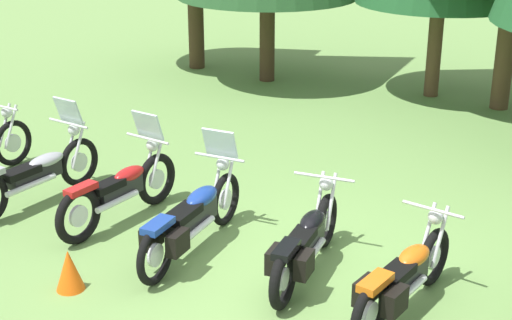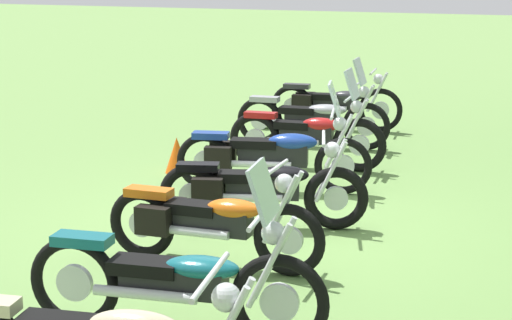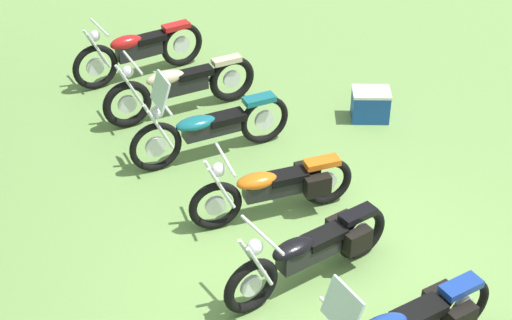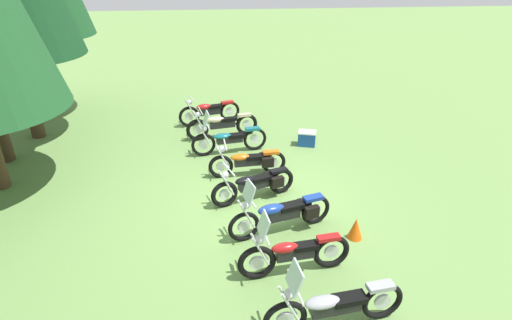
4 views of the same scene
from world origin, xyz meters
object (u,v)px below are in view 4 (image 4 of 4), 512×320
(motorcycle_7, at_px, (222,124))
(picnic_cooler, at_px, (307,138))
(motorcycle_8, at_px, (209,111))
(motorcycle_4, at_px, (255,184))
(motorcycle_5, at_px, (249,161))
(traffic_cone, at_px, (356,228))
(motorcycle_1, at_px, (333,305))
(motorcycle_3, at_px, (282,213))
(motorcycle_6, at_px, (228,139))
(motorcycle_2, at_px, (293,253))

(motorcycle_7, xyz_separation_m, picnic_cooler, (-0.91, -2.65, -0.22))
(motorcycle_8, height_order, picnic_cooler, motorcycle_8)
(motorcycle_4, bearing_deg, motorcycle_5, -107.40)
(traffic_cone, bearing_deg, picnic_cooler, -0.38)
(motorcycle_1, relative_size, motorcycle_7, 1.00)
(motorcycle_5, bearing_deg, motorcycle_7, -80.31)
(motorcycle_4, height_order, traffic_cone, motorcycle_4)
(motorcycle_8, height_order, traffic_cone, motorcycle_8)
(motorcycle_7, distance_m, picnic_cooler, 2.81)
(motorcycle_3, xyz_separation_m, motorcycle_7, (5.35, 1.10, -0.02))
(motorcycle_6, relative_size, motorcycle_8, 1.06)
(motorcycle_7, distance_m, motorcycle_8, 1.36)
(motorcycle_7, height_order, traffic_cone, motorcycle_7)
(motorcycle_3, bearing_deg, picnic_cooler, -124.62)
(motorcycle_4, distance_m, motorcycle_6, 2.78)
(motorcycle_4, bearing_deg, motorcycle_8, -97.25)
(motorcycle_4, bearing_deg, traffic_cone, 118.55)
(motorcycle_2, xyz_separation_m, motorcycle_7, (6.67, 1.09, -0.01))
(motorcycle_5, xyz_separation_m, motorcycle_7, (2.71, 0.64, 0.03))
(motorcycle_1, height_order, motorcycle_5, motorcycle_1)
(motorcycle_3, bearing_deg, motorcycle_2, 74.19)
(motorcycle_6, xyz_separation_m, motorcycle_7, (1.22, 0.16, -0.01))
(motorcycle_6, xyz_separation_m, picnic_cooler, (0.32, -2.49, -0.24))
(traffic_cone, bearing_deg, motorcycle_8, 23.15)
(motorcycle_7, bearing_deg, traffic_cone, 103.62)
(motorcycle_8, relative_size, traffic_cone, 4.53)
(motorcycle_2, xyz_separation_m, traffic_cone, (0.92, -1.53, -0.22))
(motorcycle_5, xyz_separation_m, motorcycle_6, (1.49, 0.48, 0.04))
(motorcycle_2, height_order, motorcycle_7, motorcycle_2)
(motorcycle_3, relative_size, traffic_cone, 4.86)
(motorcycle_7, height_order, motorcycle_8, motorcycle_8)
(motorcycle_2, xyz_separation_m, motorcycle_8, (7.97, 1.49, 0.01))
(motorcycle_2, bearing_deg, picnic_cooler, -111.30)
(motorcycle_8, bearing_deg, traffic_cone, 98.00)
(motorcycle_3, height_order, motorcycle_8, motorcycle_3)
(motorcycle_8, xyz_separation_m, picnic_cooler, (-2.20, -3.05, -0.24))
(motorcycle_2, bearing_deg, motorcycle_4, -87.41)
(motorcycle_3, relative_size, motorcycle_8, 1.07)
(motorcycle_1, height_order, picnic_cooler, motorcycle_1)
(motorcycle_1, height_order, motorcycle_3, motorcycle_1)
(motorcycle_1, relative_size, picnic_cooler, 3.70)
(motorcycle_5, bearing_deg, motorcycle_6, -75.67)
(motorcycle_7, bearing_deg, motorcycle_1, 89.61)
(motorcycle_1, xyz_separation_m, motorcycle_8, (9.30, 1.87, 0.00))
(motorcycle_8, bearing_deg, motorcycle_2, 85.42)
(motorcycle_2, relative_size, motorcycle_7, 0.92)
(motorcycle_5, bearing_deg, traffic_cone, 119.37)
(motorcycle_3, distance_m, motorcycle_6, 4.23)
(motorcycle_1, relative_size, motorcycle_6, 1.03)
(motorcycle_2, height_order, traffic_cone, motorcycle_2)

